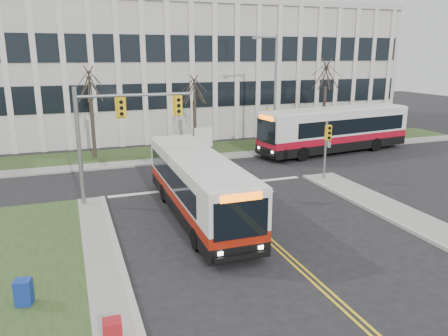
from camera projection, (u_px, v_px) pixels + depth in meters
ground at (268, 239)px, 18.90m from camera, size 120.00×120.00×0.00m
sidewalk_cross at (242, 155)px, 34.35m from camera, size 44.00×1.60×0.14m
building_lawn at (230, 148)px, 36.90m from camera, size 44.00×5.00×0.12m
office_building at (191, 71)px, 46.30m from camera, size 40.00×16.00×12.00m
mast_arm_signal at (112, 124)px, 22.49m from camera, size 6.11×0.38×6.20m
signal_pole_near at (327, 142)px, 26.90m from camera, size 0.34×0.39×3.80m
signal_pole_far at (268, 122)px, 34.63m from camera, size 0.34×0.39×3.80m
streetlight at (273, 87)px, 34.95m from camera, size 2.15×0.25×9.20m
directory_sign at (203, 138)px, 35.34m from camera, size 1.50×0.12×2.00m
tree_left at (90, 85)px, 31.90m from camera, size 1.80×1.80×7.70m
tree_mid at (194, 91)px, 34.87m from camera, size 1.80×1.80×6.82m
tree_right at (326, 75)px, 38.36m from camera, size 1.80×1.80×8.25m
bus_main at (198, 187)px, 21.13m from camera, size 2.56×11.37×3.03m
bus_cross at (335, 131)px, 35.10m from camera, size 13.38×4.57×3.50m
newspaper_box_blue at (24, 294)px, 13.71m from camera, size 0.57×0.53×0.95m
newspaper_box_red at (113, 336)px, 11.66m from camera, size 0.52×0.47×0.95m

